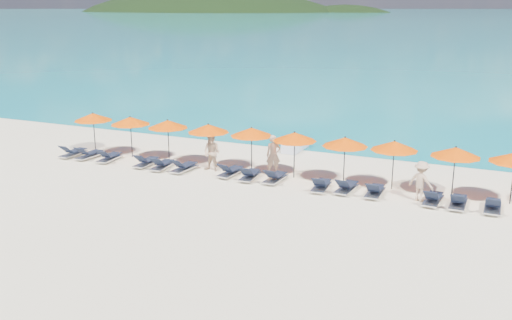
% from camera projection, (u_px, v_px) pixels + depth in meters
% --- Properties ---
extents(ground, '(1400.00, 1400.00, 0.00)m').
position_uv_depth(ground, '(227.00, 205.00, 23.64)').
color(ground, beige).
extents(sea, '(1600.00, 1300.00, 0.01)m').
position_uv_depth(sea, '(508.00, 12.00, 604.91)').
color(sea, '#1FA9B2').
rests_on(sea, ground).
extents(headland_main, '(374.00, 242.00, 126.50)m').
position_uv_depth(headland_main, '(206.00, 47.00, 627.19)').
color(headland_main, black).
rests_on(headland_main, ground).
extents(headland_small, '(162.00, 126.00, 85.50)m').
position_uv_depth(headland_small, '(344.00, 48.00, 585.05)').
color(headland_small, black).
rests_on(headland_small, ground).
extents(jetski, '(0.89, 2.28, 0.81)m').
position_uv_depth(jetski, '(295.00, 145.00, 32.42)').
color(jetski, silver).
rests_on(jetski, ground).
extents(beachgoer_a, '(0.85, 0.76, 1.95)m').
position_uv_depth(beachgoer_a, '(273.00, 155.00, 27.72)').
color(beachgoer_a, tan).
rests_on(beachgoer_a, ground).
extents(beachgoer_b, '(0.95, 0.59, 1.87)m').
position_uv_depth(beachgoer_b, '(212.00, 153.00, 28.29)').
color(beachgoer_b, tan).
rests_on(beachgoer_b, ground).
extents(beachgoer_c, '(1.24, 0.90, 1.74)m').
position_uv_depth(beachgoer_c, '(421.00, 181.00, 23.93)').
color(beachgoer_c, tan).
rests_on(beachgoer_c, ground).
extents(umbrella_0, '(2.10, 2.10, 2.28)m').
position_uv_depth(umbrella_0, '(93.00, 117.00, 31.62)').
color(umbrella_0, black).
rests_on(umbrella_0, ground).
extents(umbrella_1, '(2.10, 2.10, 2.28)m').
position_uv_depth(umbrella_1, '(130.00, 121.00, 30.58)').
color(umbrella_1, black).
rests_on(umbrella_1, ground).
extents(umbrella_2, '(2.10, 2.10, 2.28)m').
position_uv_depth(umbrella_2, '(168.00, 124.00, 29.72)').
color(umbrella_2, black).
rests_on(umbrella_2, ground).
extents(umbrella_3, '(2.10, 2.10, 2.28)m').
position_uv_depth(umbrella_3, '(208.00, 128.00, 28.71)').
color(umbrella_3, black).
rests_on(umbrella_3, ground).
extents(umbrella_4, '(2.10, 2.10, 2.28)m').
position_uv_depth(umbrella_4, '(252.00, 132.00, 27.92)').
color(umbrella_4, black).
rests_on(umbrella_4, ground).
extents(umbrella_5, '(2.10, 2.10, 2.28)m').
position_uv_depth(umbrella_5, '(295.00, 137.00, 26.90)').
color(umbrella_5, black).
rests_on(umbrella_5, ground).
extents(umbrella_6, '(2.10, 2.10, 2.28)m').
position_uv_depth(umbrella_6, '(345.00, 142.00, 25.89)').
color(umbrella_6, black).
rests_on(umbrella_6, ground).
extents(umbrella_7, '(2.10, 2.10, 2.28)m').
position_uv_depth(umbrella_7, '(394.00, 146.00, 25.18)').
color(umbrella_7, black).
rests_on(umbrella_7, ground).
extents(umbrella_8, '(2.10, 2.10, 2.28)m').
position_uv_depth(umbrella_8, '(456.00, 152.00, 24.12)').
color(umbrella_8, black).
rests_on(umbrella_8, ground).
extents(lounger_0, '(0.67, 1.72, 0.66)m').
position_uv_depth(lounger_0, '(73.00, 152.00, 31.14)').
color(lounger_0, silver).
rests_on(lounger_0, ground).
extents(lounger_1, '(0.77, 1.75, 0.66)m').
position_uv_depth(lounger_1, '(89.00, 154.00, 30.74)').
color(lounger_1, silver).
rests_on(lounger_1, ground).
extents(lounger_2, '(0.76, 1.75, 0.66)m').
position_uv_depth(lounger_2, '(109.00, 157.00, 30.21)').
color(lounger_2, silver).
rests_on(lounger_2, ground).
extents(lounger_3, '(0.63, 1.70, 0.66)m').
position_uv_depth(lounger_3, '(146.00, 162.00, 29.29)').
color(lounger_3, silver).
rests_on(lounger_3, ground).
extents(lounger_4, '(0.79, 1.76, 0.66)m').
position_uv_depth(lounger_4, '(162.00, 165.00, 28.76)').
color(lounger_4, silver).
rests_on(lounger_4, ground).
extents(lounger_5, '(0.78, 1.75, 0.66)m').
position_uv_depth(lounger_5, '(184.00, 167.00, 28.37)').
color(lounger_5, silver).
rests_on(lounger_5, ground).
extents(lounger_6, '(0.77, 1.75, 0.66)m').
position_uv_depth(lounger_6, '(230.00, 171.00, 27.63)').
color(lounger_6, silver).
rests_on(lounger_6, ground).
extents(lounger_7, '(0.78, 1.75, 0.66)m').
position_uv_depth(lounger_7, '(250.00, 175.00, 27.06)').
color(lounger_7, silver).
rests_on(lounger_7, ground).
extents(lounger_8, '(0.70, 1.73, 0.66)m').
position_uv_depth(lounger_8, '(275.00, 177.00, 26.67)').
color(lounger_8, silver).
rests_on(lounger_8, ground).
extents(lounger_9, '(0.74, 1.74, 0.66)m').
position_uv_depth(lounger_9, '(321.00, 185.00, 25.51)').
color(lounger_9, silver).
rests_on(lounger_9, ground).
extents(lounger_10, '(0.76, 1.75, 0.66)m').
position_uv_depth(lounger_10, '(346.00, 187.00, 25.25)').
color(lounger_10, silver).
rests_on(lounger_10, ground).
extents(lounger_11, '(0.63, 1.70, 0.66)m').
position_uv_depth(lounger_11, '(375.00, 191.00, 24.74)').
color(lounger_11, silver).
rests_on(lounger_11, ground).
extents(lounger_12, '(0.74, 1.74, 0.66)m').
position_uv_depth(lounger_12, '(433.00, 198.00, 23.76)').
color(lounger_12, silver).
rests_on(lounger_12, ground).
extents(lounger_13, '(0.63, 1.70, 0.66)m').
position_uv_depth(lounger_13, '(458.00, 202.00, 23.36)').
color(lounger_13, silver).
rests_on(lounger_13, ground).
extents(lounger_14, '(0.62, 1.70, 0.66)m').
position_uv_depth(lounger_14, '(493.00, 206.00, 22.90)').
color(lounger_14, silver).
rests_on(lounger_14, ground).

